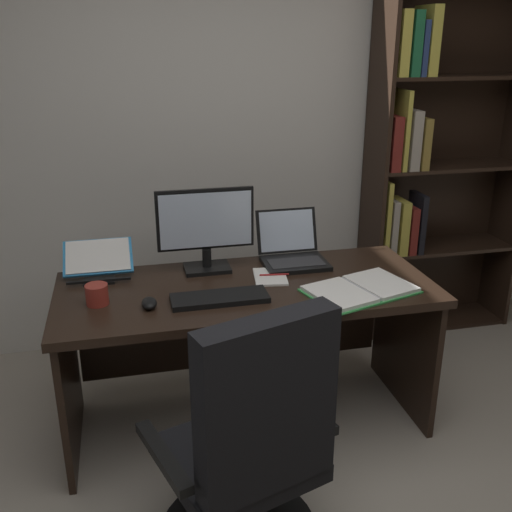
{
  "coord_description": "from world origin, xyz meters",
  "views": [
    {
      "loc": [
        -0.63,
        -1.36,
        1.81
      ],
      "look_at": [
        -0.09,
        0.99,
        0.9
      ],
      "focal_mm": 40.97,
      "sensor_mm": 36.0,
      "label": 1
    }
  ],
  "objects_px": {
    "bookshelf": "(427,170)",
    "coffee_mug": "(97,295)",
    "pen": "(274,275)",
    "desk": "(244,317)",
    "laptop": "(292,252)",
    "notepad": "(270,277)",
    "keyboard": "(220,298)",
    "open_binder": "(360,289)",
    "reading_stand_with_book": "(98,260)",
    "office_chair": "(250,461)",
    "computer_mouse": "(149,303)",
    "monitor": "(206,230)"
  },
  "relations": [
    {
      "from": "bookshelf",
      "to": "coffee_mug",
      "type": "relative_size",
      "value": 22.14
    },
    {
      "from": "pen",
      "to": "desk",
      "type": "bearing_deg",
      "value": 175.61
    },
    {
      "from": "laptop",
      "to": "notepad",
      "type": "relative_size",
      "value": 1.53
    },
    {
      "from": "keyboard",
      "to": "open_binder",
      "type": "xyz_separation_m",
      "value": [
        0.63,
        -0.05,
        -0.0
      ]
    },
    {
      "from": "keyboard",
      "to": "reading_stand_with_book",
      "type": "bearing_deg",
      "value": 140.87
    },
    {
      "from": "office_chair",
      "to": "keyboard",
      "type": "distance_m",
      "value": 0.74
    },
    {
      "from": "office_chair",
      "to": "keyboard",
      "type": "bearing_deg",
      "value": 70.69
    },
    {
      "from": "reading_stand_with_book",
      "to": "office_chair",
      "type": "bearing_deg",
      "value": -65.45
    },
    {
      "from": "bookshelf",
      "to": "coffee_mug",
      "type": "distance_m",
      "value": 2.16
    },
    {
      "from": "keyboard",
      "to": "open_binder",
      "type": "height_order",
      "value": "same"
    },
    {
      "from": "office_chair",
      "to": "laptop",
      "type": "bearing_deg",
      "value": 48.7
    },
    {
      "from": "laptop",
      "to": "coffee_mug",
      "type": "xyz_separation_m",
      "value": [
        -0.95,
        -0.29,
        -0.01
      ]
    },
    {
      "from": "computer_mouse",
      "to": "office_chair",
      "type": "bearing_deg",
      "value": -66.99
    },
    {
      "from": "bookshelf",
      "to": "reading_stand_with_book",
      "type": "relative_size",
      "value": 6.62
    },
    {
      "from": "bookshelf",
      "to": "coffee_mug",
      "type": "height_order",
      "value": "bookshelf"
    },
    {
      "from": "monitor",
      "to": "keyboard",
      "type": "distance_m",
      "value": 0.42
    },
    {
      "from": "office_chair",
      "to": "monitor",
      "type": "height_order",
      "value": "monitor"
    },
    {
      "from": "monitor",
      "to": "desk",
      "type": "bearing_deg",
      "value": -46.98
    },
    {
      "from": "reading_stand_with_book",
      "to": "pen",
      "type": "distance_m",
      "value": 0.84
    },
    {
      "from": "desk",
      "to": "keyboard",
      "type": "xyz_separation_m",
      "value": [
        -0.15,
        -0.21,
        0.21
      ]
    },
    {
      "from": "notepad",
      "to": "keyboard",
      "type": "bearing_deg",
      "value": -144.24
    },
    {
      "from": "coffee_mug",
      "to": "laptop",
      "type": "bearing_deg",
      "value": 17.18
    },
    {
      "from": "desk",
      "to": "coffee_mug",
      "type": "height_order",
      "value": "coffee_mug"
    },
    {
      "from": "office_chair",
      "to": "reading_stand_with_book",
      "type": "bearing_deg",
      "value": 96.66
    },
    {
      "from": "keyboard",
      "to": "computer_mouse",
      "type": "xyz_separation_m",
      "value": [
        -0.3,
        0.0,
        0.01
      ]
    },
    {
      "from": "pen",
      "to": "computer_mouse",
      "type": "bearing_deg",
      "value": -161.55
    },
    {
      "from": "coffee_mug",
      "to": "monitor",
      "type": "bearing_deg",
      "value": 29.04
    },
    {
      "from": "open_binder",
      "to": "bookshelf",
      "type": "bearing_deg",
      "value": 33.59
    },
    {
      "from": "monitor",
      "to": "keyboard",
      "type": "height_order",
      "value": "monitor"
    },
    {
      "from": "coffee_mug",
      "to": "bookshelf",
      "type": "bearing_deg",
      "value": 23.38
    },
    {
      "from": "desk",
      "to": "bookshelf",
      "type": "bearing_deg",
      "value": 29.01
    },
    {
      "from": "open_binder",
      "to": "notepad",
      "type": "xyz_separation_m",
      "value": [
        -0.35,
        0.25,
        -0.01
      ]
    },
    {
      "from": "desk",
      "to": "reading_stand_with_book",
      "type": "relative_size",
      "value": 5.35
    },
    {
      "from": "office_chair",
      "to": "open_binder",
      "type": "distance_m",
      "value": 0.95
    },
    {
      "from": "computer_mouse",
      "to": "notepad",
      "type": "xyz_separation_m",
      "value": [
        0.58,
        0.2,
        -0.02
      ]
    },
    {
      "from": "bookshelf",
      "to": "pen",
      "type": "height_order",
      "value": "bookshelf"
    },
    {
      "from": "bookshelf",
      "to": "computer_mouse",
      "type": "relative_size",
      "value": 20.44
    },
    {
      "from": "keyboard",
      "to": "reading_stand_with_book",
      "type": "xyz_separation_m",
      "value": [
        -0.51,
        0.42,
        0.06
      ]
    },
    {
      "from": "computer_mouse",
      "to": "reading_stand_with_book",
      "type": "bearing_deg",
      "value": 116.95
    },
    {
      "from": "coffee_mug",
      "to": "office_chair",
      "type": "bearing_deg",
      "value": -56.56
    },
    {
      "from": "bookshelf",
      "to": "open_binder",
      "type": "relative_size",
      "value": 3.95
    },
    {
      "from": "bookshelf",
      "to": "pen",
      "type": "xyz_separation_m",
      "value": [
        -1.16,
        -0.73,
        -0.29
      ]
    },
    {
      "from": "office_chair",
      "to": "notepad",
      "type": "xyz_separation_m",
      "value": [
        0.29,
        0.87,
        0.31
      ]
    },
    {
      "from": "monitor",
      "to": "reading_stand_with_book",
      "type": "bearing_deg",
      "value": 174.69
    },
    {
      "from": "notepad",
      "to": "coffee_mug",
      "type": "height_order",
      "value": "coffee_mug"
    },
    {
      "from": "computer_mouse",
      "to": "open_binder",
      "type": "bearing_deg",
      "value": -3.09
    },
    {
      "from": "monitor",
      "to": "computer_mouse",
      "type": "relative_size",
      "value": 4.49
    },
    {
      "from": "office_chair",
      "to": "monitor",
      "type": "relative_size",
      "value": 2.2
    },
    {
      "from": "reading_stand_with_book",
      "to": "pen",
      "type": "bearing_deg",
      "value": -15.06
    },
    {
      "from": "laptop",
      "to": "open_binder",
      "type": "xyz_separation_m",
      "value": [
        0.19,
        -0.43,
        -0.04
      ]
    }
  ]
}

